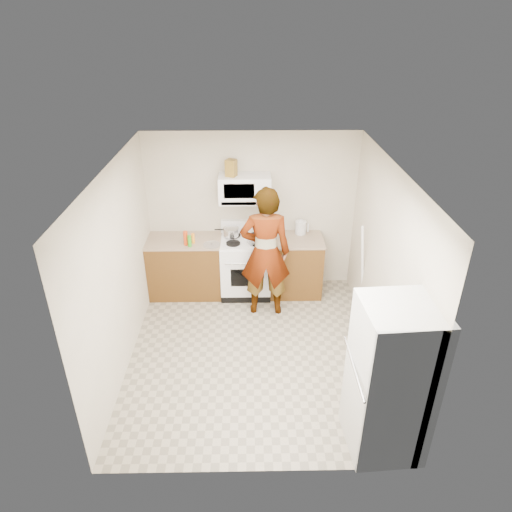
{
  "coord_description": "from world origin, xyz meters",
  "views": [
    {
      "loc": [
        -0.05,
        -4.75,
        3.98
      ],
      "look_at": [
        0.05,
        0.55,
        1.14
      ],
      "focal_mm": 32.0,
      "sensor_mm": 36.0,
      "label": 1
    }
  ],
  "objects_px": {
    "kettle": "(301,228)",
    "gas_range": "(246,265)",
    "fridge": "(390,380)",
    "saucepan": "(231,232)",
    "microwave": "(245,189)",
    "person": "(265,253)"
  },
  "relations": [
    {
      "from": "microwave",
      "to": "saucepan",
      "type": "xyz_separation_m",
      "value": [
        -0.22,
        -0.03,
        -0.68
      ]
    },
    {
      "from": "microwave",
      "to": "fridge",
      "type": "xyz_separation_m",
      "value": [
        1.41,
        -3.07,
        -0.85
      ]
    },
    {
      "from": "kettle",
      "to": "gas_range",
      "type": "bearing_deg",
      "value": -144.88
    },
    {
      "from": "person",
      "to": "saucepan",
      "type": "relative_size",
      "value": 8.51
    },
    {
      "from": "microwave",
      "to": "person",
      "type": "height_order",
      "value": "person"
    },
    {
      "from": "gas_range",
      "to": "saucepan",
      "type": "height_order",
      "value": "gas_range"
    },
    {
      "from": "gas_range",
      "to": "saucepan",
      "type": "distance_m",
      "value": 0.58
    },
    {
      "from": "fridge",
      "to": "kettle",
      "type": "distance_m",
      "value": 3.19
    },
    {
      "from": "gas_range",
      "to": "microwave",
      "type": "distance_m",
      "value": 1.22
    },
    {
      "from": "person",
      "to": "microwave",
      "type": "bearing_deg",
      "value": -66.19
    },
    {
      "from": "fridge",
      "to": "kettle",
      "type": "bearing_deg",
      "value": 95.93
    },
    {
      "from": "fridge",
      "to": "gas_range",
      "type": "bearing_deg",
      "value": 111.57
    },
    {
      "from": "person",
      "to": "saucepan",
      "type": "distance_m",
      "value": 0.8
    },
    {
      "from": "gas_range",
      "to": "kettle",
      "type": "bearing_deg",
      "value": 12.62
    },
    {
      "from": "gas_range",
      "to": "microwave",
      "type": "height_order",
      "value": "microwave"
    },
    {
      "from": "fridge",
      "to": "saucepan",
      "type": "xyz_separation_m",
      "value": [
        -1.62,
        3.04,
        0.17
      ]
    },
    {
      "from": "microwave",
      "to": "person",
      "type": "distance_m",
      "value": 1.02
    },
    {
      "from": "microwave",
      "to": "saucepan",
      "type": "height_order",
      "value": "microwave"
    },
    {
      "from": "fridge",
      "to": "person",
      "type": "bearing_deg",
      "value": 110.97
    },
    {
      "from": "gas_range",
      "to": "kettle",
      "type": "distance_m",
      "value": 1.04
    },
    {
      "from": "microwave",
      "to": "fridge",
      "type": "distance_m",
      "value": 3.49
    },
    {
      "from": "gas_range",
      "to": "kettle",
      "type": "xyz_separation_m",
      "value": [
        0.86,
        0.19,
        0.55
      ]
    }
  ]
}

